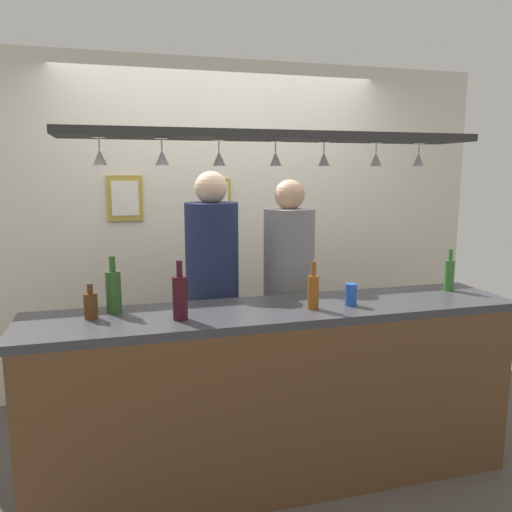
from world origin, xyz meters
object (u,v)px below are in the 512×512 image
bottle_beer_green_import (449,274)px  drink_can (351,294)px  picture_frame_caricature (125,198)px  bottle_champagne_green (113,290)px  person_middle_navy_shirt (212,280)px  picture_frame_crest (219,195)px  person_right_grey_shirt (289,280)px  bottle_beer_brown_stubby (91,305)px  bottle_wine_dark_red (180,297)px  bottle_beer_amber_tall (313,291)px

bottle_beer_green_import → drink_can: bottle_beer_green_import is taller
bottle_beer_green_import → picture_frame_caricature: (-1.90, 1.31, 0.43)m
bottle_champagne_green → picture_frame_caricature: 1.33m
drink_can → person_middle_navy_shirt: bearing=134.1°
picture_frame_crest → person_right_grey_shirt: bearing=-68.9°
bottle_beer_brown_stubby → person_middle_navy_shirt: bearing=37.3°
person_right_grey_shirt → bottle_beer_brown_stubby: (-1.24, -0.55, 0.06)m
person_middle_navy_shirt → bottle_beer_brown_stubby: (-0.72, -0.55, 0.03)m
bottle_champagne_green → bottle_beer_green_import: bearing=-1.3°
picture_frame_crest → bottle_beer_brown_stubby: bearing=-124.8°
drink_can → bottle_wine_dark_red: bearing=-178.9°
person_right_grey_shirt → drink_can: (0.13, -0.67, 0.05)m
person_middle_navy_shirt → bottle_champagne_green: 0.77m
bottle_champagne_green → bottle_wine_dark_red: 0.39m
person_middle_navy_shirt → picture_frame_crest: size_ratio=6.73×
bottle_wine_dark_red → bottle_beer_brown_stubby: bottle_wine_dark_red is taller
bottle_beer_amber_tall → bottle_wine_dark_red: size_ratio=0.87×
person_middle_navy_shirt → picture_frame_caricature: (-0.51, 0.80, 0.49)m
person_middle_navy_shirt → drink_can: (0.65, -0.67, 0.02)m
bottle_beer_amber_tall → bottle_beer_green_import: same height
picture_frame_caricature → picture_frame_crest: bearing=0.0°
bottle_wine_dark_red → drink_can: size_ratio=2.46×
bottle_beer_brown_stubby → picture_frame_caricature: picture_frame_caricature is taller
bottle_wine_dark_red → bottle_beer_brown_stubby: size_ratio=1.67×
bottle_champagne_green → picture_frame_caricature: picture_frame_caricature is taller
bottle_beer_amber_tall → bottle_wine_dark_red: bottle_wine_dark_red is taller
bottle_wine_dark_red → drink_can: (0.94, 0.02, -0.06)m
bottle_beer_amber_tall → picture_frame_caricature: bearing=122.1°
person_right_grey_shirt → picture_frame_crest: 1.01m
bottle_beer_amber_tall → drink_can: size_ratio=2.13×
bottle_beer_green_import → bottle_beer_brown_stubby: bottle_beer_green_import is taller
bottle_beer_amber_tall → bottle_wine_dark_red: (-0.71, -0.01, 0.02)m
bottle_beer_brown_stubby → picture_frame_crest: bearing=55.2°
person_middle_navy_shirt → bottle_champagne_green: person_middle_navy_shirt is taller
bottle_beer_amber_tall → picture_frame_caricature: picture_frame_caricature is taller
bottle_champagne_green → picture_frame_crest: size_ratio=1.15×
person_right_grey_shirt → bottle_beer_brown_stubby: bearing=-156.1°
picture_frame_caricature → bottle_beer_brown_stubby: bearing=-99.1°
person_right_grey_shirt → picture_frame_caricature: (-1.03, 0.80, 0.52)m
bottle_beer_green_import → picture_frame_crest: picture_frame_crest is taller
drink_can → picture_frame_crest: picture_frame_crest is taller
bottle_wine_dark_red → bottle_beer_green_import: bearing=6.0°
person_middle_navy_shirt → bottle_beer_brown_stubby: size_ratio=9.72×
bottle_champagne_green → bottle_beer_amber_tall: bottle_champagne_green is taller
person_right_grey_shirt → drink_can: bearing=-79.1°
bottle_beer_green_import → person_middle_navy_shirt: bearing=159.9°
bottle_champagne_green → bottle_beer_amber_tall: 1.06m
person_middle_navy_shirt → picture_frame_crest: bearing=75.0°
picture_frame_crest → picture_frame_caricature: picture_frame_caricature is taller
bottle_wine_dark_red → drink_can: bottle_wine_dark_red is taller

